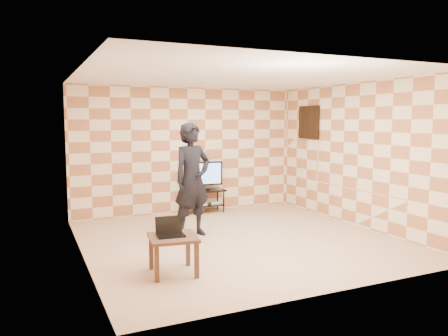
{
  "coord_description": "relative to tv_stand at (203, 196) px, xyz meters",
  "views": [
    {
      "loc": [
        -3.18,
        -6.43,
        1.99
      ],
      "look_at": [
        0.0,
        0.6,
        1.15
      ],
      "focal_mm": 35.0,
      "sensor_mm": 36.0,
      "label": 1
    }
  ],
  "objects": [
    {
      "name": "ceiling",
      "position": [
        -0.26,
        -2.25,
        2.34
      ],
      "size": [
        5.0,
        5.0,
        0.02
      ],
      "primitive_type": "cube",
      "color": "white",
      "rests_on": "wall_back"
    },
    {
      "name": "side_table",
      "position": [
        -1.77,
        -3.37,
        0.05
      ],
      "size": [
        0.67,
        0.67,
        0.5
      ],
      "color": "#3E2616",
      "rests_on": "floor"
    },
    {
      "name": "tv",
      "position": [
        0.0,
        -0.0,
        0.47
      ],
      "size": [
        0.84,
        0.19,
        0.61
      ],
      "color": "black",
      "rests_on": "tv_stand"
    },
    {
      "name": "wall_front",
      "position": [
        -0.26,
        -4.75,
        0.99
      ],
      "size": [
        5.0,
        0.02,
        2.7
      ],
      "primitive_type": "cube",
      "color": "beige",
      "rests_on": "ground"
    },
    {
      "name": "floor",
      "position": [
        -0.26,
        -2.25,
        -0.36
      ],
      "size": [
        5.0,
        5.0,
        0.0
      ],
      "primitive_type": "plane",
      "color": "tan",
      "rests_on": "ground"
    },
    {
      "name": "game_console",
      "position": [
        0.27,
        0.0,
        -0.17
      ],
      "size": [
        0.21,
        0.16,
        0.05
      ],
      "primitive_type": "cube",
      "rotation": [
        0.0,
        0.0,
        -0.06
      ],
      "color": "silver",
      "rests_on": "tv_stand"
    },
    {
      "name": "wall_art",
      "position": [
        2.21,
        -0.7,
        1.59
      ],
      "size": [
        0.04,
        0.72,
        0.72
      ],
      "color": "black",
      "rests_on": "wall_right"
    },
    {
      "name": "laptop",
      "position": [
        -1.79,
        -3.32,
        0.19
      ],
      "size": [
        0.38,
        0.31,
        0.24
      ],
      "color": "black",
      "rests_on": "side_table"
    },
    {
      "name": "wall_left",
      "position": [
        -2.76,
        -2.25,
        0.99
      ],
      "size": [
        0.02,
        5.0,
        2.7
      ],
      "primitive_type": "cube",
      "color": "beige",
      "rests_on": "ground"
    },
    {
      "name": "person",
      "position": [
        -0.88,
        -1.7,
        0.61
      ],
      "size": [
        0.81,
        0.64,
        1.95
      ],
      "primitive_type": "imported",
      "rotation": [
        0.0,
        0.0,
        0.27
      ],
      "color": "black",
      "rests_on": "floor"
    },
    {
      "name": "tv_stand",
      "position": [
        0.0,
        0.0,
        0.0
      ],
      "size": [
        0.92,
        0.42,
        0.5
      ],
      "color": "black",
      "rests_on": "floor"
    },
    {
      "name": "wall_back",
      "position": [
        -0.26,
        0.25,
        0.99
      ],
      "size": [
        5.0,
        0.02,
        2.7
      ],
      "primitive_type": "cube",
      "color": "beige",
      "rests_on": "ground"
    },
    {
      "name": "dvd_player",
      "position": [
        -0.16,
        0.03,
        -0.16
      ],
      "size": [
        0.45,
        0.34,
        0.07
      ],
      "primitive_type": "cube",
      "rotation": [
        0.0,
        0.0,
        -0.1
      ],
      "color": "#AEAEB1",
      "rests_on": "tv_stand"
    },
    {
      "name": "wall_right",
      "position": [
        2.24,
        -2.25,
        0.99
      ],
      "size": [
        0.02,
        5.0,
        2.7
      ],
      "primitive_type": "cube",
      "color": "beige",
      "rests_on": "ground"
    }
  ]
}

